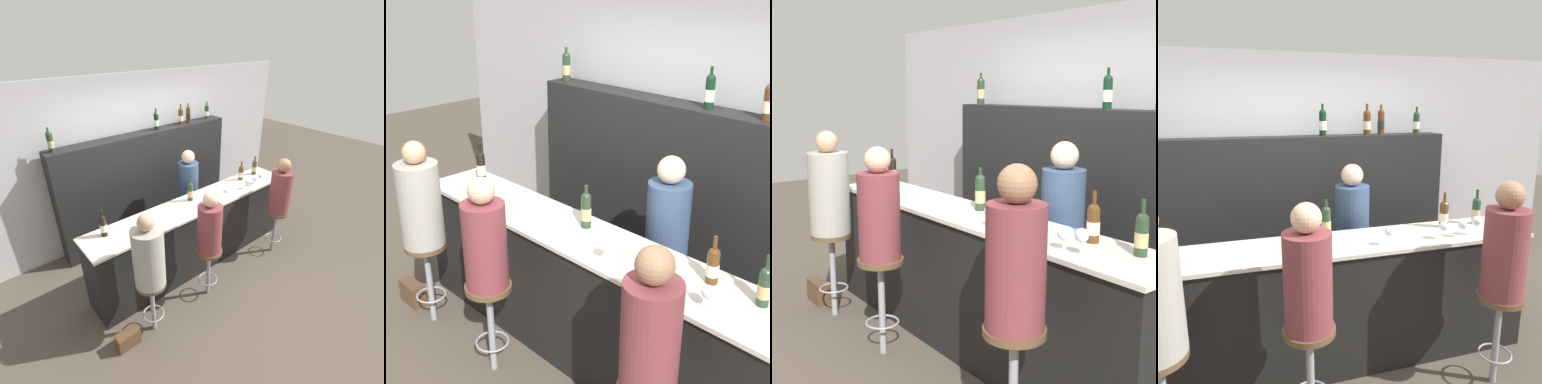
% 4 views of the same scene
% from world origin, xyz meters
% --- Properties ---
extents(ground_plane, '(16.00, 16.00, 0.00)m').
position_xyz_m(ground_plane, '(0.00, 0.00, 0.00)').
color(ground_plane, '#4C4238').
extents(wall_back, '(6.40, 0.05, 2.60)m').
position_xyz_m(wall_back, '(0.00, 1.70, 1.30)').
color(wall_back, '#B2B2B7').
rests_on(wall_back, ground_plane).
extents(bar_counter, '(3.25, 0.55, 1.03)m').
position_xyz_m(bar_counter, '(0.00, 0.25, 0.52)').
color(bar_counter, black).
rests_on(bar_counter, ground_plane).
extents(back_bar_cabinet, '(3.05, 0.28, 1.75)m').
position_xyz_m(back_bar_cabinet, '(0.00, 1.47, 0.88)').
color(back_bar_cabinet, black).
rests_on(back_bar_cabinet, ground_plane).
extents(wine_bottle_counter_0, '(0.08, 0.08, 0.34)m').
position_xyz_m(wine_bottle_counter_0, '(-1.32, 0.36, 1.17)').
color(wine_bottle_counter_0, black).
rests_on(wine_bottle_counter_0, bar_counter).
extents(wine_bottle_counter_1, '(0.08, 0.08, 0.32)m').
position_xyz_m(wine_bottle_counter_1, '(-0.03, 0.36, 1.17)').
color(wine_bottle_counter_1, '#233823').
rests_on(wine_bottle_counter_1, bar_counter).
extents(wine_bottle_counter_2, '(0.08, 0.08, 0.31)m').
position_xyz_m(wine_bottle_counter_2, '(1.01, 0.36, 1.15)').
color(wine_bottle_counter_2, '#4C2D14').
rests_on(wine_bottle_counter_2, bar_counter).
extents(wine_bottle_counter_3, '(0.07, 0.07, 0.31)m').
position_xyz_m(wine_bottle_counter_3, '(1.33, 0.36, 1.15)').
color(wine_bottle_counter_3, '#233823').
rests_on(wine_bottle_counter_3, bar_counter).
extents(wine_bottle_backbar_0, '(0.08, 0.08, 0.32)m').
position_xyz_m(wine_bottle_backbar_0, '(-1.40, 1.47, 1.89)').
color(wine_bottle_backbar_0, '#233823').
rests_on(wine_bottle_backbar_0, back_bar_cabinet).
extents(wine_bottle_backbar_1, '(0.08, 0.08, 0.33)m').
position_xyz_m(wine_bottle_backbar_1, '(0.20, 1.47, 1.89)').
color(wine_bottle_backbar_1, black).
rests_on(wine_bottle_backbar_1, back_bar_cabinet).
extents(wine_glass_0, '(0.07, 0.07, 0.14)m').
position_xyz_m(wine_glass_0, '(0.39, 0.10, 1.13)').
color(wine_glass_0, silver).
rests_on(wine_glass_0, bar_counter).
extents(wine_glass_1, '(0.07, 0.07, 0.14)m').
position_xyz_m(wine_glass_1, '(0.85, 0.10, 1.13)').
color(wine_glass_1, silver).
rests_on(wine_glass_1, bar_counter).
extents(wine_glass_2, '(0.08, 0.08, 0.14)m').
position_xyz_m(wine_glass_2, '(1.02, 0.10, 1.13)').
color(wine_glass_2, silver).
rests_on(wine_glass_2, bar_counter).
extents(wine_glass_3, '(0.08, 0.08, 0.16)m').
position_xyz_m(wine_glass_3, '(1.15, 0.10, 1.14)').
color(wine_glass_3, silver).
rests_on(wine_glass_3, bar_counter).
extents(bar_stool_left, '(0.33, 0.33, 0.73)m').
position_xyz_m(bar_stool_left, '(-1.17, -0.32, 0.55)').
color(bar_stool_left, gray).
rests_on(bar_stool_left, ground_plane).
extents(guest_seated_left, '(0.33, 0.33, 0.85)m').
position_xyz_m(guest_seated_left, '(-1.17, -0.32, 1.09)').
color(guest_seated_left, gray).
rests_on(guest_seated_left, bar_stool_left).
extents(bar_stool_middle, '(0.33, 0.33, 0.73)m').
position_xyz_m(bar_stool_middle, '(-0.31, -0.32, 0.55)').
color(bar_stool_middle, gray).
rests_on(bar_stool_middle, ground_plane).
extents(guest_seated_middle, '(0.30, 0.30, 0.80)m').
position_xyz_m(guest_seated_middle, '(-0.31, -0.32, 1.07)').
color(guest_seated_middle, brown).
rests_on(guest_seated_middle, bar_stool_middle).
extents(bar_stool_right, '(0.33, 0.33, 0.73)m').
position_xyz_m(bar_stool_right, '(1.09, -0.32, 0.55)').
color(bar_stool_right, gray).
rests_on(bar_stool_right, ground_plane).
extents(guest_seated_right, '(0.31, 0.31, 0.84)m').
position_xyz_m(guest_seated_right, '(1.09, -0.32, 1.09)').
color(guest_seated_right, brown).
rests_on(guest_seated_right, bar_stool_right).
extents(bartender, '(0.32, 0.32, 1.54)m').
position_xyz_m(bartender, '(0.33, 0.85, 0.71)').
color(bartender, '#334766').
rests_on(bartender, ground_plane).
extents(handbag, '(0.26, 0.12, 0.20)m').
position_xyz_m(handbag, '(-1.51, -0.32, 0.10)').
color(handbag, '#513823').
rests_on(handbag, ground_plane).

